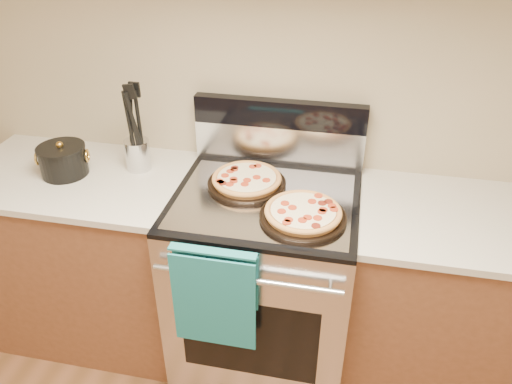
% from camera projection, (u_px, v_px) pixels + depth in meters
% --- Properties ---
extents(wall_back, '(4.00, 0.00, 4.00)m').
position_uv_depth(wall_back, '(282.00, 68.00, 2.10)').
color(wall_back, tan).
rests_on(wall_back, ground).
extents(range_body, '(0.76, 0.68, 0.90)m').
position_uv_depth(range_body, '(265.00, 284.00, 2.29)').
color(range_body, '#B7B7BC').
rests_on(range_body, ground).
extents(oven_window, '(0.56, 0.01, 0.40)m').
position_uv_depth(oven_window, '(249.00, 339.00, 2.01)').
color(oven_window, black).
rests_on(oven_window, range_body).
extents(cooktop, '(0.76, 0.68, 0.02)m').
position_uv_depth(cooktop, '(266.00, 199.00, 2.04)').
color(cooktop, black).
rests_on(cooktop, range_body).
extents(backsplash_lower, '(0.76, 0.06, 0.18)m').
position_uv_depth(backsplash_lower, '(279.00, 144.00, 2.25)').
color(backsplash_lower, silver).
rests_on(backsplash_lower, cooktop).
extents(backsplash_upper, '(0.76, 0.06, 0.12)m').
position_uv_depth(backsplash_upper, '(280.00, 113.00, 2.17)').
color(backsplash_upper, black).
rests_on(backsplash_upper, backsplash_lower).
extents(oven_handle, '(0.70, 0.03, 0.03)m').
position_uv_depth(oven_handle, '(246.00, 280.00, 1.79)').
color(oven_handle, silver).
rests_on(oven_handle, range_body).
extents(dish_towel, '(0.32, 0.05, 0.42)m').
position_uv_depth(dish_towel, '(215.00, 296.00, 1.86)').
color(dish_towel, '#165B71').
rests_on(dish_towel, oven_handle).
extents(foil_sheet, '(0.70, 0.55, 0.01)m').
position_uv_depth(foil_sheet, '(264.00, 200.00, 2.01)').
color(foil_sheet, gray).
rests_on(foil_sheet, cooktop).
extents(cabinet_left, '(1.00, 0.62, 0.88)m').
position_uv_depth(cabinet_left, '(92.00, 257.00, 2.47)').
color(cabinet_left, brown).
rests_on(cabinet_left, ground).
extents(countertop_left, '(1.02, 0.64, 0.03)m').
position_uv_depth(countertop_left, '(74.00, 177.00, 2.23)').
color(countertop_left, '#B7B0A4').
rests_on(countertop_left, cabinet_left).
extents(cabinet_right, '(1.00, 0.62, 0.88)m').
position_uv_depth(cabinet_right, '(465.00, 309.00, 2.16)').
color(cabinet_right, brown).
rests_on(cabinet_right, ground).
extents(countertop_right, '(1.02, 0.64, 0.03)m').
position_uv_depth(countertop_right, '(491.00, 223.00, 1.93)').
color(countertop_right, '#B7B0A4').
rests_on(countertop_right, cabinet_right).
extents(pepperoni_pizza_back, '(0.34, 0.34, 0.04)m').
position_uv_depth(pepperoni_pizza_back, '(247.00, 180.00, 2.10)').
color(pepperoni_pizza_back, '#B57037').
rests_on(pepperoni_pizza_back, foil_sheet).
extents(pepperoni_pizza_front, '(0.36, 0.36, 0.04)m').
position_uv_depth(pepperoni_pizza_front, '(303.00, 214.00, 1.89)').
color(pepperoni_pizza_front, '#B57037').
rests_on(pepperoni_pizza_front, foil_sheet).
extents(utensil_crock, '(0.12, 0.12, 0.14)m').
position_uv_depth(utensil_crock, '(138.00, 155.00, 2.23)').
color(utensil_crock, silver).
rests_on(utensil_crock, countertop_left).
extents(saucepan, '(0.25, 0.25, 0.12)m').
position_uv_depth(saucepan, '(63.00, 162.00, 2.19)').
color(saucepan, black).
rests_on(saucepan, countertop_left).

